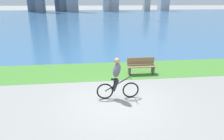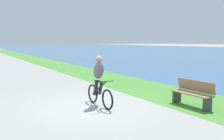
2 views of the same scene
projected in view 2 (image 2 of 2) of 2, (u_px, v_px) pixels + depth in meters
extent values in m
plane|color=gray|center=(91.00, 107.00, 8.14)|extent=(300.00, 300.00, 0.00)
cube|color=#478433|center=(170.00, 94.00, 10.06)|extent=(120.00, 3.07, 0.01)
torus|color=black|center=(107.00, 100.00, 7.75)|extent=(0.68, 0.06, 0.68)
torus|color=black|center=(93.00, 94.00, 8.64)|extent=(0.68, 0.06, 0.68)
cylinder|color=black|center=(99.00, 88.00, 8.18)|extent=(1.03, 0.04, 0.63)
cylinder|color=black|center=(97.00, 89.00, 8.30)|extent=(0.04, 0.04, 0.49)
cube|color=black|center=(97.00, 81.00, 8.27)|extent=(0.24, 0.10, 0.05)
cylinder|color=black|center=(107.00, 81.00, 7.72)|extent=(0.03, 0.52, 0.03)
ellipsoid|color=#595966|center=(99.00, 70.00, 8.13)|extent=(0.40, 0.36, 0.65)
sphere|color=#A57A59|center=(99.00, 59.00, 8.09)|extent=(0.22, 0.22, 0.22)
cylinder|color=#26262D|center=(101.00, 88.00, 8.30)|extent=(0.27, 0.11, 0.49)
cylinder|color=#26262D|center=(96.00, 88.00, 8.20)|extent=(0.27, 0.11, 0.49)
cube|color=olive|center=(191.00, 93.00, 8.14)|extent=(1.50, 0.45, 0.04)
cube|color=olive|center=(195.00, 86.00, 8.21)|extent=(1.50, 0.11, 0.40)
cube|color=#38383D|center=(207.00, 104.00, 7.62)|extent=(0.08, 0.37, 0.45)
cube|color=#38383D|center=(177.00, 96.00, 8.72)|extent=(0.08, 0.37, 0.45)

